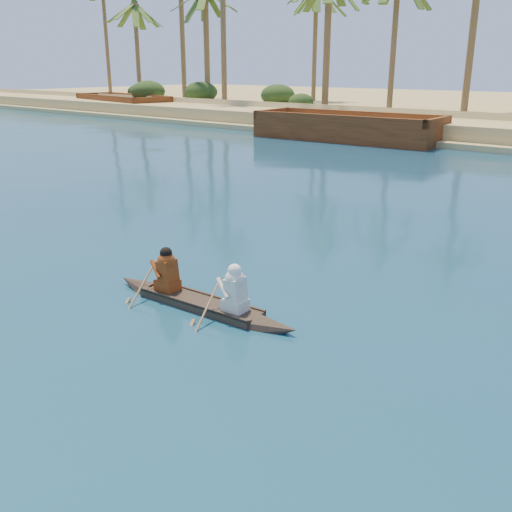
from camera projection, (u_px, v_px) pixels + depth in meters
The scene contains 4 objects.
ground at pixel (250, 244), 15.87m from camera, with size 160.00×160.00×0.00m, color #0C264E.
canoe at pixel (200, 296), 11.62m from camera, with size 4.72×0.94×1.29m.
barge_left at pixel (122, 105), 60.06m from camera, with size 13.68×6.59×2.19m.
barge_mid at pixel (347, 129), 37.90m from camera, with size 12.68×4.90×2.07m.
Camera 1 is at (9.86, -11.52, 4.71)m, focal length 40.00 mm.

